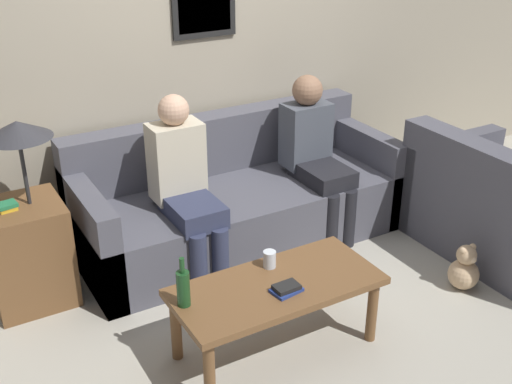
{
  "coord_description": "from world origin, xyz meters",
  "views": [
    {
      "loc": [
        -1.96,
        -3.13,
        2.38
      ],
      "look_at": [
        -0.21,
        -0.09,
        0.69
      ],
      "focal_mm": 45.0,
      "sensor_mm": 36.0,
      "label": 1
    }
  ],
  "objects_px": {
    "coffee_table": "(276,293)",
    "person_right": "(315,151)",
    "person_left": "(185,182)",
    "teddy_bear": "(464,270)",
    "drinking_glass": "(270,259)",
    "couch_main": "(237,201)",
    "wine_bottle": "(183,287)",
    "couch_side": "(508,214)"
  },
  "relations": [
    {
      "from": "coffee_table",
      "to": "person_right",
      "type": "distance_m",
      "value": 1.47
    },
    {
      "from": "person_left",
      "to": "teddy_bear",
      "type": "bearing_deg",
      "value": -37.69
    },
    {
      "from": "teddy_bear",
      "to": "drinking_glass",
      "type": "bearing_deg",
      "value": 169.09
    },
    {
      "from": "drinking_glass",
      "to": "person_left",
      "type": "bearing_deg",
      "value": 98.12
    },
    {
      "from": "person_left",
      "to": "person_right",
      "type": "height_order",
      "value": "person_left"
    },
    {
      "from": "coffee_table",
      "to": "drinking_glass",
      "type": "height_order",
      "value": "drinking_glass"
    },
    {
      "from": "drinking_glass",
      "to": "teddy_bear",
      "type": "xyz_separation_m",
      "value": [
        1.32,
        -0.25,
        -0.35
      ]
    },
    {
      "from": "coffee_table",
      "to": "person_right",
      "type": "relative_size",
      "value": 0.98
    },
    {
      "from": "couch_main",
      "to": "wine_bottle",
      "type": "height_order",
      "value": "couch_main"
    },
    {
      "from": "couch_main",
      "to": "drinking_glass",
      "type": "relative_size",
      "value": 23.79
    },
    {
      "from": "couch_main",
      "to": "drinking_glass",
      "type": "height_order",
      "value": "couch_main"
    },
    {
      "from": "person_left",
      "to": "drinking_glass",
      "type": "bearing_deg",
      "value": -81.88
    },
    {
      "from": "couch_side",
      "to": "coffee_table",
      "type": "bearing_deg",
      "value": 92.59
    },
    {
      "from": "coffee_table",
      "to": "wine_bottle",
      "type": "distance_m",
      "value": 0.54
    },
    {
      "from": "coffee_table",
      "to": "person_left",
      "type": "distance_m",
      "value": 1.06
    },
    {
      "from": "teddy_bear",
      "to": "wine_bottle",
      "type": "bearing_deg",
      "value": 175.08
    },
    {
      "from": "teddy_bear",
      "to": "couch_main",
      "type": "bearing_deg",
      "value": 125.91
    },
    {
      "from": "couch_side",
      "to": "person_right",
      "type": "height_order",
      "value": "person_right"
    },
    {
      "from": "coffee_table",
      "to": "couch_main",
      "type": "bearing_deg",
      "value": 71.15
    },
    {
      "from": "couch_main",
      "to": "person_left",
      "type": "distance_m",
      "value": 0.63
    },
    {
      "from": "wine_bottle",
      "to": "drinking_glass",
      "type": "height_order",
      "value": "wine_bottle"
    },
    {
      "from": "couch_side",
      "to": "drinking_glass",
      "type": "distance_m",
      "value": 1.9
    },
    {
      "from": "teddy_bear",
      "to": "coffee_table",
      "type": "bearing_deg",
      "value": 176.2
    },
    {
      "from": "couch_main",
      "to": "coffee_table",
      "type": "xyz_separation_m",
      "value": [
        -0.42,
        -1.22,
        0.07
      ]
    },
    {
      "from": "person_right",
      "to": "teddy_bear",
      "type": "height_order",
      "value": "person_right"
    },
    {
      "from": "wine_bottle",
      "to": "drinking_glass",
      "type": "xyz_separation_m",
      "value": [
        0.56,
        0.09,
        -0.06
      ]
    },
    {
      "from": "person_left",
      "to": "coffee_table",
      "type": "bearing_deg",
      "value": -86.12
    },
    {
      "from": "couch_main",
      "to": "wine_bottle",
      "type": "xyz_separation_m",
      "value": [
        -0.93,
        -1.15,
        0.24
      ]
    },
    {
      "from": "wine_bottle",
      "to": "drinking_glass",
      "type": "relative_size",
      "value": 2.84
    },
    {
      "from": "wine_bottle",
      "to": "couch_main",
      "type": "bearing_deg",
      "value": 51.13
    },
    {
      "from": "person_right",
      "to": "person_left",
      "type": "bearing_deg",
      "value": -177.85
    },
    {
      "from": "couch_side",
      "to": "coffee_table",
      "type": "xyz_separation_m",
      "value": [
        -1.95,
        -0.09,
        0.07
      ]
    },
    {
      "from": "person_left",
      "to": "person_right",
      "type": "relative_size",
      "value": 1.03
    },
    {
      "from": "couch_main",
      "to": "wine_bottle",
      "type": "distance_m",
      "value": 1.5
    },
    {
      "from": "couch_side",
      "to": "wine_bottle",
      "type": "xyz_separation_m",
      "value": [
        -2.46,
        -0.02,
        0.24
      ]
    },
    {
      "from": "person_left",
      "to": "person_right",
      "type": "bearing_deg",
      "value": 2.15
    },
    {
      "from": "couch_main",
      "to": "person_right",
      "type": "relative_size",
      "value": 2.0
    },
    {
      "from": "drinking_glass",
      "to": "person_left",
      "type": "height_order",
      "value": "person_left"
    },
    {
      "from": "drinking_glass",
      "to": "person_left",
      "type": "relative_size",
      "value": 0.08
    },
    {
      "from": "coffee_table",
      "to": "drinking_glass",
      "type": "xyz_separation_m",
      "value": [
        0.05,
        0.16,
        0.11
      ]
    },
    {
      "from": "coffee_table",
      "to": "teddy_bear",
      "type": "distance_m",
      "value": 1.39
    },
    {
      "from": "coffee_table",
      "to": "drinking_glass",
      "type": "bearing_deg",
      "value": 71.91
    }
  ]
}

